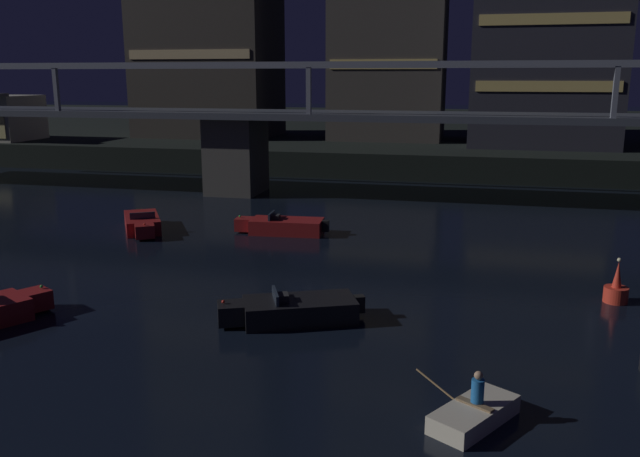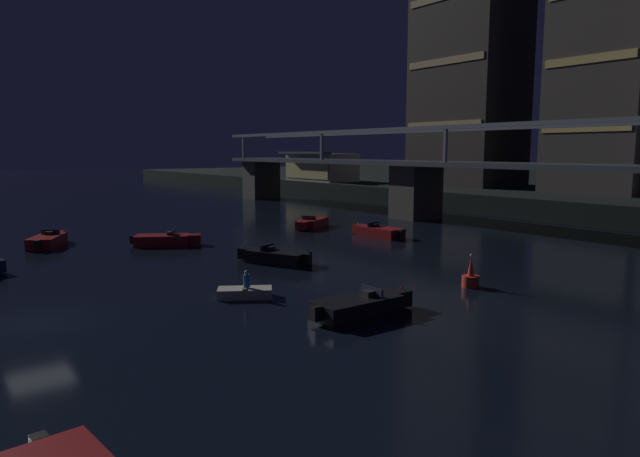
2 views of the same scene
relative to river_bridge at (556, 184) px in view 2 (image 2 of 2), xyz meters
name	(u,v)px [view 2 (image 2 of 2)]	position (x,y,z in m)	size (l,w,h in m)	color
ground_plane	(37,322)	(0.00, -39.06, -4.33)	(400.00, 400.00, 0.00)	black
river_bridge	(556,184)	(0.00, 0.00, 0.00)	(99.81, 6.40, 9.38)	#4C4944
tower_west_low	(470,32)	(-26.50, 21.59, 18.92)	(13.84, 10.33, 42.41)	#38332D
tower_west_tall	(612,28)	(-7.42, 22.43, 16.44)	(11.05, 9.38, 37.44)	#423D38
waterfront_pavilion	(321,167)	(-47.85, 11.91, 0.11)	(12.40, 7.40, 4.70)	#B2AD9E
speedboat_near_left	(311,223)	(-16.49, -12.91, -3.92)	(3.70, 4.83, 1.16)	maroon
speedboat_near_right	(48,240)	(-20.14, -34.63, -3.92)	(4.89, 3.53, 1.16)	maroon
speedboat_mid_left	(379,232)	(-8.62, -11.76, -3.92)	(5.23, 2.08, 1.16)	maroon
speedboat_mid_center	(361,306)	(7.35, -27.66, -3.92)	(1.87, 5.20, 1.16)	black
speedboat_mid_right	(165,240)	(-15.09, -27.55, -3.92)	(3.63, 4.86, 1.16)	maroon
speedboat_far_center	(275,257)	(-4.48, -24.51, -3.92)	(5.03, 3.21, 1.16)	black
channel_buoy	(471,278)	(6.97, -19.73, -3.85)	(0.90, 0.90, 1.76)	red
dinghy_with_paddler	(245,292)	(1.77, -30.22, -4.05)	(2.70, 2.79, 1.36)	beige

